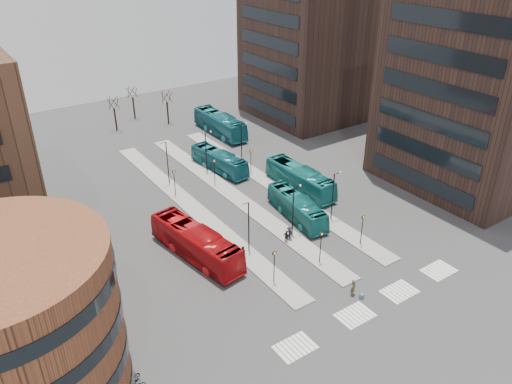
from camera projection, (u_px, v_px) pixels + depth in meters
ground at (396, 337)px, 43.40m from camera, size 160.00×160.00×0.00m
island_left at (193, 208)px, 63.23m from camera, size 2.50×45.00×0.15m
island_mid at (233, 195)px, 66.22m from camera, size 2.50×45.00×0.15m
island_right at (269, 183)px, 69.21m from camera, size 2.50×45.00×0.15m
suitcase at (362, 296)px, 47.78m from camera, size 0.46×0.39×0.52m
red_bus at (196, 243)px, 53.15m from camera, size 5.03×13.16×3.58m
teal_bus_a at (297, 207)px, 60.53m from camera, size 3.78×10.80×2.95m
teal_bus_b at (219, 161)px, 72.46m from camera, size 3.84×11.00×3.00m
teal_bus_c at (300, 179)px, 66.95m from camera, size 2.98×11.99×3.33m
teal_bus_d at (220, 124)px, 85.15m from camera, size 3.08×13.09×3.65m
traveller at (353, 288)px, 47.91m from camera, size 0.74×0.59×1.77m
commuter_a at (243, 253)px, 53.08m from camera, size 0.89×0.74×1.64m
commuter_b at (287, 237)px, 55.95m from camera, size 0.54×0.97×1.57m
commuter_c at (289, 233)px, 56.48m from camera, size 0.66×1.11×1.70m
bicycle_mid at (131, 380)px, 38.56m from camera, size 1.87×1.08×1.09m
crosswalk_stripes at (376, 304)px, 47.18m from camera, size 22.35×2.40×0.01m
round_building at (9, 341)px, 33.45m from camera, size 15.16×15.16×14.00m
tower_near at (486, 73)px, 63.94m from camera, size 20.12×20.00×30.00m
tower_far at (314, 32)px, 88.72m from camera, size 20.12×20.00×30.00m
sign_poles at (260, 202)px, 59.82m from camera, size 12.45×22.12×3.65m
lamp_posts at (245, 176)px, 63.44m from camera, size 14.04×20.24×6.12m
bare_trees at (139, 109)px, 89.12m from camera, size 10.97×8.14×5.90m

